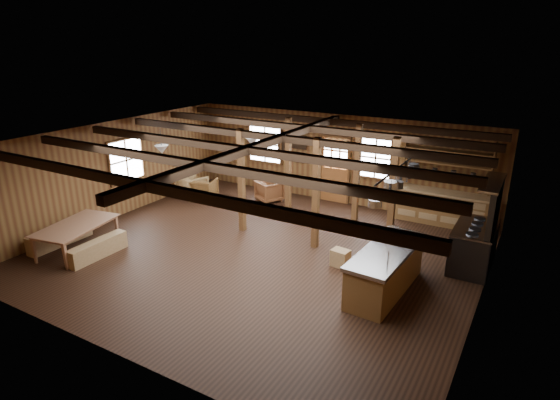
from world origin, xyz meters
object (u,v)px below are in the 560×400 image
commercial_range (476,240)px  armchair_b (269,191)px  dining_table (79,238)px  armchair_a (204,189)px  kitchen_island (385,270)px  armchair_c (192,186)px

commercial_range → armchair_b: commercial_range is taller
dining_table → armchair_a: (0.16, 4.63, 0.00)m
armchair_a → armchair_b: 2.15m
dining_table → armchair_b: dining_table is taller
kitchen_island → armchair_b: 6.23m
kitchen_island → armchair_c: 7.89m
armchair_b → kitchen_island: bearing=171.4°
dining_table → armchair_b: 5.97m
commercial_range → armchair_a: (-8.39, 0.65, -0.31)m
kitchen_island → dining_table: (-7.11, -1.92, -0.13)m
kitchen_island → armchair_a: (-6.95, 2.71, -0.13)m
kitchen_island → dining_table: 7.37m
dining_table → armchair_c: bearing=-6.6°
kitchen_island → dining_table: kitchen_island is taller
commercial_range → armchair_c: (-8.85, 0.63, -0.28)m
kitchen_island → commercial_range: commercial_range is taller
armchair_c → kitchen_island: bearing=176.6°
kitchen_island → armchair_c: kitchen_island is taller
commercial_range → armchair_b: (-6.47, 1.61, -0.33)m
kitchen_island → armchair_b: size_ratio=3.45×
commercial_range → armchair_a: bearing=175.6°
armchair_a → kitchen_island: bearing=143.3°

